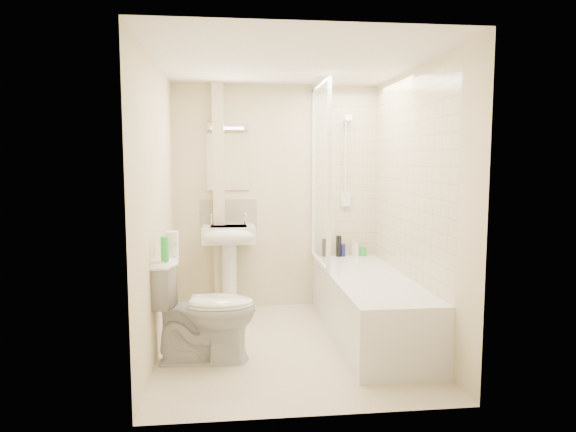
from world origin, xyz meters
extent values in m
plane|color=beige|center=(0.00, 0.00, 0.00)|extent=(2.50, 2.50, 0.00)
cube|color=beige|center=(0.00, 1.25, 1.20)|extent=(2.20, 0.02, 2.40)
cube|color=beige|center=(-1.10, 0.00, 1.20)|extent=(0.02, 2.50, 2.40)
cube|color=beige|center=(1.10, 0.00, 1.20)|extent=(0.02, 2.50, 2.40)
cube|color=white|center=(0.00, 0.00, 2.40)|extent=(2.20, 2.50, 0.02)
cube|color=beige|center=(0.75, 1.24, 1.42)|extent=(0.70, 0.01, 1.75)
cube|color=beige|center=(1.09, 0.20, 1.42)|extent=(0.01, 2.10, 1.75)
cube|color=beige|center=(-0.62, 1.19, 1.20)|extent=(0.12, 0.12, 2.40)
cube|color=beige|center=(-0.52, 1.24, 1.03)|extent=(0.60, 0.02, 0.30)
cube|color=white|center=(-0.52, 1.24, 1.58)|extent=(0.46, 0.01, 0.60)
cube|color=silver|center=(-0.52, 1.22, 1.95)|extent=(0.42, 0.07, 0.07)
cube|color=white|center=(0.75, 0.20, 0.28)|extent=(0.70, 2.10, 0.55)
cube|color=white|center=(0.75, 0.20, 0.49)|extent=(0.56, 1.96, 0.05)
cube|color=white|center=(0.40, 0.80, 1.45)|extent=(0.01, 0.90, 1.80)
cube|color=white|center=(0.40, 1.23, 1.45)|extent=(0.04, 0.04, 1.80)
cube|color=white|center=(0.40, 0.35, 1.45)|extent=(0.04, 0.04, 1.80)
cube|color=white|center=(0.40, 0.80, 2.33)|extent=(0.04, 0.90, 0.04)
cube|color=white|center=(0.40, 0.80, 0.57)|extent=(0.04, 0.90, 0.03)
cylinder|color=white|center=(0.75, 1.22, 1.55)|extent=(0.02, 0.02, 0.90)
cylinder|color=white|center=(0.75, 1.22, 1.10)|extent=(0.05, 0.05, 0.02)
cylinder|color=white|center=(0.75, 1.22, 2.00)|extent=(0.05, 0.05, 0.02)
cylinder|color=white|center=(0.75, 1.15, 2.03)|extent=(0.08, 0.11, 0.11)
cube|color=white|center=(0.75, 1.21, 1.17)|extent=(0.10, 0.05, 0.14)
cylinder|color=white|center=(0.73, 1.19, 1.60)|extent=(0.01, 0.13, 0.84)
cylinder|color=white|center=(-0.52, 1.08, 0.36)|extent=(0.16, 0.16, 0.73)
cube|color=white|center=(-0.52, 1.05, 0.83)|extent=(0.54, 0.42, 0.17)
ellipsoid|color=white|center=(-0.52, 0.88, 0.83)|extent=(0.54, 0.23, 0.17)
cube|color=silver|center=(-0.52, 1.05, 0.90)|extent=(0.38, 0.27, 0.04)
cylinder|color=white|center=(-0.70, 1.16, 0.97)|extent=(0.03, 0.03, 0.10)
cylinder|color=white|center=(-0.34, 1.16, 0.97)|extent=(0.03, 0.03, 0.10)
sphere|color=white|center=(-0.70, 1.16, 1.03)|extent=(0.04, 0.04, 0.04)
sphere|color=white|center=(-0.34, 1.16, 1.03)|extent=(0.04, 0.04, 0.04)
cylinder|color=black|center=(0.51, 1.16, 0.65)|extent=(0.05, 0.05, 0.20)
cylinder|color=white|center=(0.54, 1.16, 0.63)|extent=(0.06, 0.06, 0.16)
cylinder|color=black|center=(0.67, 1.16, 0.66)|extent=(0.06, 0.06, 0.23)
cylinder|color=navy|center=(0.72, 1.16, 0.62)|extent=(0.05, 0.05, 0.13)
cylinder|color=beige|center=(0.84, 1.16, 0.64)|extent=(0.05, 0.05, 0.19)
cylinder|color=white|center=(0.87, 1.16, 0.63)|extent=(0.05, 0.05, 0.15)
cylinder|color=green|center=(0.95, 1.16, 0.60)|extent=(0.07, 0.07, 0.10)
imported|color=white|center=(-0.72, -0.24, 0.42)|extent=(0.58, 0.89, 0.84)
cylinder|color=white|center=(-0.97, -0.14, 0.89)|extent=(0.11, 0.11, 0.11)
cylinder|color=white|center=(-0.96, -0.17, 0.99)|extent=(0.10, 0.10, 0.09)
cylinder|color=green|center=(-1.00, -0.37, 0.93)|extent=(0.06, 0.06, 0.19)
camera|label=1|loc=(-0.50, -4.27, 1.60)|focal=32.00mm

